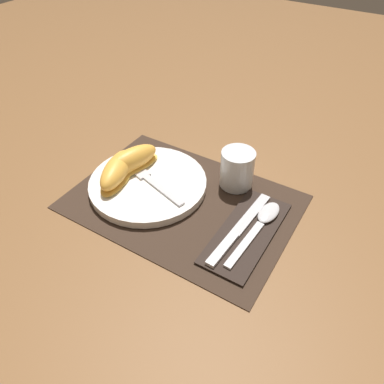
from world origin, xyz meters
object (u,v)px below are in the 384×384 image
citrus_wedge_0 (131,161)px  citrus_wedge_1 (125,166)px  plate (147,185)px  spoon (263,220)px  fork (148,179)px  juice_glass (237,171)px  knife (239,229)px  citrus_wedge_2 (117,171)px

citrus_wedge_0 → citrus_wedge_1: bearing=-99.0°
plate → spoon: bearing=7.0°
citrus_wedge_1 → plate: bearing=-2.8°
fork → citrus_wedge_0: 0.06m
juice_glass → knife: (0.07, -0.12, -0.03)m
fork → citrus_wedge_1: bearing=-174.6°
spoon → citrus_wedge_2: size_ratio=1.32×
citrus_wedge_1 → citrus_wedge_2: citrus_wedge_2 is taller
juice_glass → fork: 0.18m
plate → knife: bearing=-3.0°
spoon → citrus_wedge_1: 0.30m
juice_glass → knife: size_ratio=0.38×
plate → citrus_wedge_1: bearing=177.2°
citrus_wedge_1 → citrus_wedge_0: bearing=81.0°
plate → fork: fork is taller
juice_glass → citrus_wedge_1: size_ratio=0.69×
fork → citrus_wedge_0: citrus_wedge_0 is taller
plate → knife: 0.22m
plate → citrus_wedge_2: (-0.06, -0.02, 0.03)m
juice_glass → citrus_wedge_2: juice_glass is taller
plate → fork: bearing=95.3°
juice_glass → citrus_wedge_1: juice_glass is taller
juice_glass → citrus_wedge_0: (-0.20, -0.09, 0.00)m
citrus_wedge_0 → citrus_wedge_2: size_ratio=1.00×
plate → fork: size_ratio=1.33×
juice_glass → citrus_wedge_0: 0.22m
spoon → citrus_wedge_1: (-0.30, -0.03, 0.02)m
fork → knife: bearing=-5.1°
spoon → fork: 0.25m
citrus_wedge_1 → citrus_wedge_2: 0.02m
citrus_wedge_0 → citrus_wedge_1: size_ratio=1.23×
knife → juice_glass: bearing=118.6°
knife → citrus_wedge_1: 0.27m
knife → fork: size_ratio=1.16×
juice_glass → citrus_wedge_1: bearing=-152.9°
plate → juice_glass: bearing=35.5°
plate → citrus_wedge_2: bearing=-160.1°
plate → fork: 0.01m
citrus_wedge_1 → citrus_wedge_2: bearing=-96.3°
plate → knife: (0.22, -0.01, -0.00)m
knife → citrus_wedge_0: (-0.27, 0.03, 0.03)m
citrus_wedge_1 → fork: bearing=5.4°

